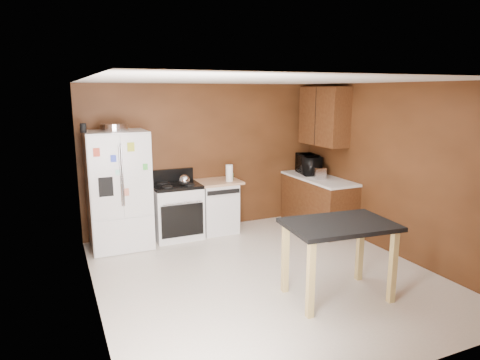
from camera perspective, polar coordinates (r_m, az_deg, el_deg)
floor at (r=5.78m, az=3.30°, el=-12.52°), size 4.50×4.50×0.00m
ceiling at (r=5.27m, az=3.63°, el=13.07°), size 4.50×4.50×0.00m
wall_back at (r=7.43m, az=-4.56°, el=3.01°), size 4.20×0.00×4.20m
wall_front at (r=3.62m, az=20.21°, el=-7.17°), size 4.20×0.00×4.20m
wall_left at (r=4.82m, az=-19.32°, el=-2.44°), size 0.00×4.50×4.50m
wall_right at (r=6.61m, az=19.84°, el=1.25°), size 0.00×4.50×4.50m
roasting_pan at (r=6.65m, az=-16.43°, el=6.78°), size 0.43×0.43×0.11m
pen_cup at (r=6.47m, az=-20.18°, el=6.52°), size 0.09×0.09×0.13m
kettle at (r=6.86m, az=-7.43°, el=-0.01°), size 0.17×0.17×0.17m
paper_towel at (r=7.17m, az=-1.44°, el=0.94°), size 0.15×0.15×0.28m
green_canister at (r=7.38m, az=-1.24°, el=0.54°), size 0.11×0.11×0.10m
toaster at (r=7.49m, az=10.47°, el=0.97°), size 0.21×0.30×0.20m
microwave at (r=7.87m, az=9.12°, el=1.99°), size 0.50×0.64×0.32m
refrigerator at (r=6.76m, az=-15.87°, el=-1.30°), size 0.90×0.80×1.80m
gas_range at (r=7.10m, az=-8.46°, el=-4.00°), size 0.76×0.68×1.10m
dishwasher at (r=7.34m, az=-3.08°, el=-3.44°), size 0.78×0.63×0.89m
right_cabinets at (r=7.64m, az=10.58°, el=0.48°), size 0.63×1.58×2.45m
island at (r=5.06m, az=13.06°, el=-7.08°), size 1.29×0.92×0.91m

